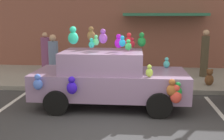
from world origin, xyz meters
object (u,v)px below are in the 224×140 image
object	(u,v)px
plush_covered_car	(108,77)
teddy_bear_on_sidewalk	(209,78)
pedestrian_near_shopfront	(54,61)
pedestrian_walking_past	(205,54)
pedestrian_by_lamp	(46,54)

from	to	relation	value
plush_covered_car	teddy_bear_on_sidewalk	bearing A→B (deg)	31.62
pedestrian_near_shopfront	pedestrian_walking_past	bearing A→B (deg)	15.06
plush_covered_car	pedestrian_near_shopfront	bearing A→B (deg)	137.74
teddy_bear_on_sidewalk	pedestrian_by_lamp	bearing A→B (deg)	163.92
pedestrian_near_shopfront	pedestrian_walking_past	xyz separation A→B (m)	(5.54, 1.49, 0.08)
pedestrian_walking_past	pedestrian_by_lamp	xyz separation A→B (m)	(-6.46, 0.41, -0.11)
teddy_bear_on_sidewalk	pedestrian_by_lamp	world-z (taller)	pedestrian_by_lamp
pedestrian_walking_past	teddy_bear_on_sidewalk	bearing A→B (deg)	-95.86
plush_covered_car	pedestrian_near_shopfront	world-z (taller)	plush_covered_car
pedestrian_near_shopfront	pedestrian_walking_past	distance (m)	5.74
plush_covered_car	pedestrian_near_shopfront	distance (m)	2.88
teddy_bear_on_sidewalk	pedestrian_by_lamp	xyz separation A→B (m)	(-6.32, 1.82, 0.50)
plush_covered_car	pedestrian_near_shopfront	xyz separation A→B (m)	(-2.13, 1.93, 0.14)
teddy_bear_on_sidewalk	pedestrian_by_lamp	size ratio (longest dim) A/B	0.34
teddy_bear_on_sidewalk	pedestrian_walking_past	size ratio (longest dim) A/B	0.31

